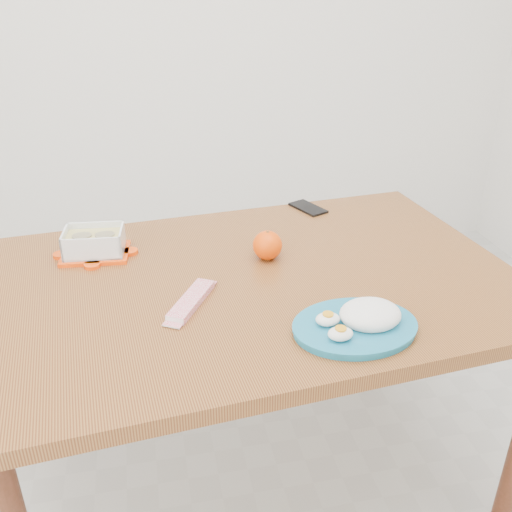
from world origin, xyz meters
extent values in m
cube|color=brown|center=(0.02, 0.14, 0.73)|extent=(1.43, 1.02, 0.04)
cylinder|color=#5B2716|center=(-0.63, 0.47, 0.35)|extent=(0.06, 0.06, 0.71)
cylinder|color=#5B2716|center=(0.59, 0.59, 0.35)|extent=(0.06, 0.06, 0.71)
cube|color=#FF4607|center=(-0.40, 0.35, 0.76)|extent=(0.19, 0.15, 0.01)
cube|color=white|center=(-0.40, 0.35, 0.79)|extent=(0.17, 0.13, 0.07)
cube|color=tan|center=(-0.40, 0.35, 0.79)|extent=(0.16, 0.12, 0.04)
cylinder|color=#89835A|center=(-0.43, 0.36, 0.80)|extent=(0.06, 0.06, 0.02)
cylinder|color=#89835A|center=(-0.37, 0.35, 0.80)|extent=(0.06, 0.06, 0.02)
sphere|color=#E74004|center=(0.07, 0.24, 0.79)|extent=(0.08, 0.08, 0.08)
cylinder|color=#1A6D8F|center=(0.18, -0.15, 0.76)|extent=(0.29, 0.29, 0.02)
ellipsoid|color=white|center=(0.22, -0.14, 0.80)|extent=(0.15, 0.13, 0.06)
ellipsoid|color=white|center=(0.12, -0.13, 0.78)|extent=(0.06, 0.05, 0.03)
ellipsoid|color=white|center=(0.13, -0.19, 0.78)|extent=(0.06, 0.05, 0.03)
cube|color=red|center=(-0.16, 0.04, 0.76)|extent=(0.13, 0.18, 0.02)
cube|color=black|center=(0.28, 0.56, 0.75)|extent=(0.11, 0.15, 0.01)
camera|label=1|loc=(-0.25, -1.13, 1.47)|focal=40.00mm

